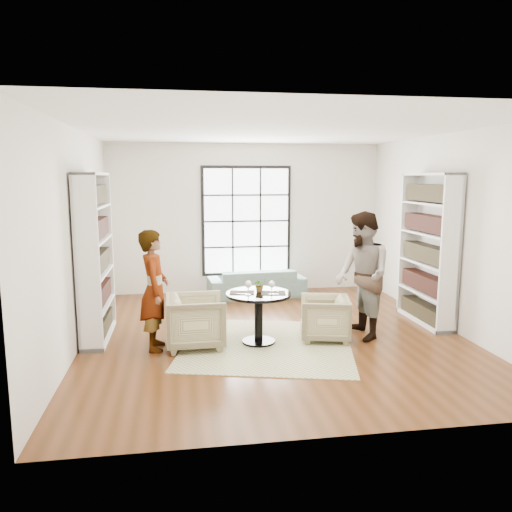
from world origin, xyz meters
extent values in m
plane|color=#572D14|center=(0.00, 0.00, 0.00)|extent=(6.00, 6.00, 0.00)
plane|color=silver|center=(0.00, 3.00, 1.50)|extent=(5.50, 0.00, 5.50)
plane|color=silver|center=(-2.75, 0.00, 1.50)|extent=(0.00, 6.00, 6.00)
plane|color=silver|center=(2.75, 0.00, 1.50)|extent=(0.00, 6.00, 6.00)
plane|color=silver|center=(0.00, -3.00, 1.50)|extent=(5.50, 0.00, 5.50)
plane|color=white|center=(0.00, 0.00, 3.00)|extent=(6.00, 6.00, 0.00)
cube|color=black|center=(0.00, 2.98, 1.45)|extent=(1.82, 0.06, 2.22)
cube|color=white|center=(0.00, 2.94, 1.45)|extent=(1.70, 0.02, 2.10)
cube|color=#C0BB90|center=(-0.17, -0.43, 0.01)|extent=(2.81, 2.81, 0.01)
cylinder|color=black|center=(-0.28, -0.33, 0.02)|extent=(0.47, 0.47, 0.04)
cylinder|color=black|center=(-0.28, -0.33, 0.36)|extent=(0.12, 0.12, 0.65)
cylinder|color=black|center=(-0.28, -0.33, 0.71)|extent=(0.92, 0.92, 0.04)
imported|color=slate|center=(0.13, 2.45, 0.27)|extent=(1.93, 0.87, 0.55)
imported|color=#C1C089|center=(-1.16, -0.34, 0.36)|extent=(0.82, 0.80, 0.73)
imported|color=tan|center=(0.69, -0.31, 0.32)|extent=(0.83, 0.82, 0.64)
imported|color=gray|center=(-1.71, -0.34, 0.82)|extent=(0.39, 0.60, 1.64)
imported|color=gray|center=(1.24, -0.31, 0.93)|extent=(0.77, 0.95, 1.85)
cube|color=black|center=(-0.51, -0.30, 0.74)|extent=(0.37, 0.31, 0.01)
cube|color=black|center=(-0.08, -0.39, 0.74)|extent=(0.37, 0.31, 0.01)
cylinder|color=silver|center=(-0.44, -0.45, 0.74)|extent=(0.07, 0.07, 0.01)
cylinder|color=silver|center=(-0.44, -0.45, 0.80)|extent=(0.01, 0.01, 0.12)
sphere|color=maroon|center=(-0.44, -0.45, 0.89)|extent=(0.09, 0.09, 0.09)
ellipsoid|color=white|center=(-0.44, -0.45, 0.89)|extent=(0.09, 0.09, 0.10)
cylinder|color=silver|center=(-0.12, -0.46, 0.74)|extent=(0.07, 0.07, 0.01)
cylinder|color=silver|center=(-0.12, -0.46, 0.79)|extent=(0.01, 0.01, 0.11)
sphere|color=maroon|center=(-0.12, -0.46, 0.88)|extent=(0.08, 0.08, 0.08)
ellipsoid|color=white|center=(-0.12, -0.46, 0.88)|extent=(0.09, 0.09, 0.10)
imported|color=gray|center=(-0.25, -0.27, 0.83)|extent=(0.20, 0.18, 0.20)
camera|label=1|loc=(-1.37, -7.05, 2.34)|focal=35.00mm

